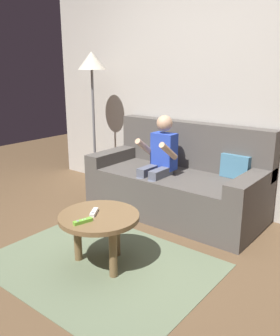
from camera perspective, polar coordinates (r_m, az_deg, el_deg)
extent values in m
plane|color=brown|center=(2.73, -7.56, -16.53)|extent=(9.06, 9.06, 0.00)
cube|color=beige|center=(3.74, 11.77, 12.41)|extent=(4.53, 0.05, 2.50)
cube|color=#56514C|center=(3.64, 5.51, -4.09)|extent=(1.76, 0.80, 0.43)
cube|color=#56514C|center=(3.78, 8.33, 3.73)|extent=(1.76, 0.16, 0.48)
cube|color=#56514C|center=(4.02, -3.89, 2.05)|extent=(0.18, 0.80, 0.13)
cube|color=#56514C|center=(3.22, 17.55, -2.23)|extent=(0.18, 0.80, 0.13)
cube|color=teal|center=(3.51, 15.23, 0.27)|extent=(0.29, 0.15, 0.23)
cylinder|color=slate|center=(3.48, 0.01, -4.98)|extent=(0.08, 0.08, 0.43)
cylinder|color=slate|center=(3.40, 1.88, -5.50)|extent=(0.08, 0.08, 0.43)
cube|color=slate|center=(3.51, 1.51, -0.43)|extent=(0.09, 0.30, 0.09)
cube|color=slate|center=(3.43, 3.39, -0.84)|extent=(0.09, 0.30, 0.09)
cube|color=blue|center=(3.54, 3.89, 2.72)|extent=(0.24, 0.14, 0.36)
cylinder|color=#DBAA87|center=(3.51, 0.78, 3.37)|extent=(0.06, 0.26, 0.21)
cylinder|color=#DBAA87|center=(3.35, 4.60, 2.72)|extent=(0.06, 0.26, 0.21)
sphere|color=#DBAA87|center=(3.49, 3.97, 7.20)|extent=(0.16, 0.16, 0.16)
cylinder|color=brown|center=(2.65, -6.60, -7.80)|extent=(0.60, 0.60, 0.04)
cylinder|color=brown|center=(2.83, -9.99, -10.99)|extent=(0.06, 0.06, 0.38)
cylinder|color=brown|center=(2.59, -4.35, -13.44)|extent=(0.06, 0.06, 0.38)
cylinder|color=brown|center=(2.86, -3.82, -10.46)|extent=(0.06, 0.06, 0.38)
cube|color=#6B7A5B|center=(2.83, -6.34, -15.09)|extent=(1.64, 1.27, 0.01)
cube|color=white|center=(2.66, -7.42, -7.07)|extent=(0.11, 0.14, 0.02)
cylinder|color=#99999E|center=(2.62, -7.62, -7.12)|extent=(0.02, 0.02, 0.00)
cylinder|color=silver|center=(2.65, -7.45, -6.83)|extent=(0.01, 0.01, 0.00)
cylinder|color=silver|center=(2.67, -7.34, -6.66)|extent=(0.01, 0.01, 0.00)
cube|color=#72C638|center=(2.52, -9.17, -8.45)|extent=(0.07, 0.14, 0.02)
cylinder|color=#99999E|center=(2.50, -9.97, -8.36)|extent=(0.02, 0.02, 0.00)
cylinder|color=silver|center=(2.52, -9.25, -8.19)|extent=(0.01, 0.01, 0.00)
cylinder|color=silver|center=(2.52, -8.83, -8.08)|extent=(0.01, 0.01, 0.00)
cylinder|color=black|center=(4.46, -7.08, -3.13)|extent=(0.24, 0.24, 0.02)
cylinder|color=slate|center=(4.29, -7.40, 5.93)|extent=(0.03, 0.03, 1.41)
cone|color=beige|center=(4.22, -7.80, 16.74)|extent=(0.32, 0.32, 0.20)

